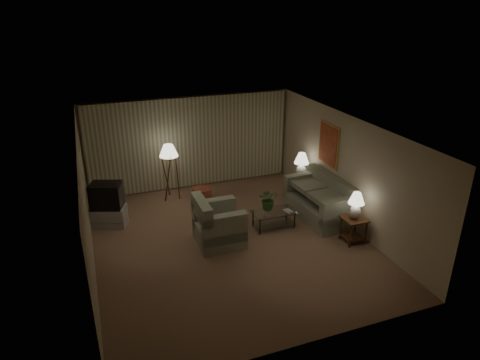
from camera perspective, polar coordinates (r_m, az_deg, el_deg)
name	(u,v)px	position (r m, az deg, el deg)	size (l,w,h in m)	color
ground	(230,240)	(10.05, -1.41, -8.04)	(7.00, 7.00, 0.00)	brown
room_shell	(210,149)	(10.64, -4.02, 4.09)	(6.04, 7.02, 2.72)	#C4B496
sofa	(318,202)	(11.06, 10.36, -2.86)	(2.05, 1.18, 0.86)	gray
armchair	(219,225)	(9.77, -2.79, -6.03)	(1.07, 1.02, 0.89)	gray
side_table_near	(354,226)	(10.15, 14.90, -5.91)	(0.51, 0.51, 0.60)	#3C2410
side_table_far	(300,184)	(12.13, 8.03, -0.51)	(0.48, 0.41, 0.60)	#3C2410
table_lamp_near	(356,203)	(9.90, 15.23, -3.02)	(0.37, 0.37, 0.64)	white
table_lamp_far	(301,163)	(11.90, 8.20, 2.25)	(0.41, 0.41, 0.71)	white
coffee_table	(274,217)	(10.50, 4.53, -4.93)	(1.06, 0.58, 0.41)	silver
tv_cabinet	(109,216)	(11.05, -17.07, -4.63)	(0.95, 0.76, 0.50)	#AAAAAC
crt_tv	(106,196)	(10.81, -17.41, -1.99)	(0.85, 0.73, 0.62)	black
floor_lamp	(170,171)	(11.91, -9.33, 1.20)	(0.51, 0.51, 1.58)	#3C2410
ottoman	(202,194)	(11.96, -5.06, -1.86)	(0.54, 0.54, 0.36)	#A44E37
vase	(268,210)	(10.35, 3.81, -4.04)	(0.14, 0.14, 0.14)	white
flowers	(269,198)	(10.20, 3.86, -2.34)	(0.48, 0.42, 0.54)	#38672D
book	(285,212)	(10.45, 6.03, -4.22)	(0.17, 0.23, 0.02)	olive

